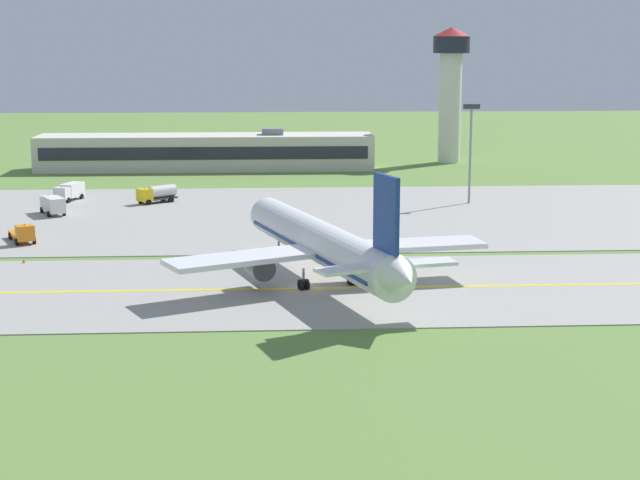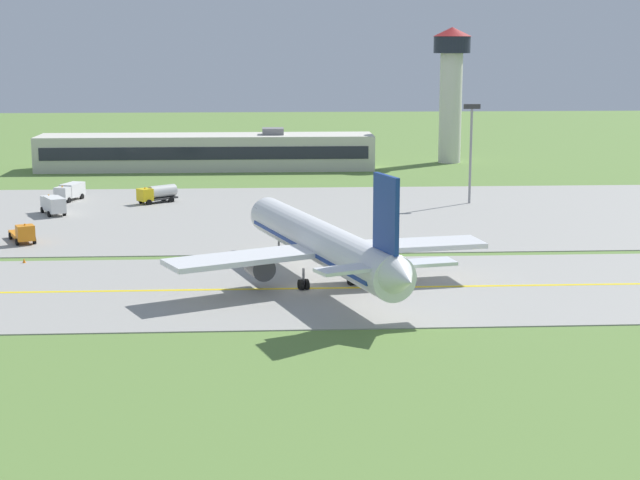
# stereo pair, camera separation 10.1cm
# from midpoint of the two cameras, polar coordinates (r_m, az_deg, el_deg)

# --- Properties ---
(ground_plane) EXTENTS (500.00, 500.00, 0.00)m
(ground_plane) POSITION_cam_midpoint_polar(r_m,az_deg,el_deg) (96.13, -0.96, -2.86)
(ground_plane) COLOR olive
(taxiway_strip) EXTENTS (240.00, 28.00, 0.10)m
(taxiway_strip) POSITION_cam_midpoint_polar(r_m,az_deg,el_deg) (96.12, -0.96, -2.83)
(taxiway_strip) COLOR #9E9B93
(taxiway_strip) RESTS_ON ground
(apron_pad) EXTENTS (140.00, 52.00, 0.10)m
(apron_pad) POSITION_cam_midpoint_polar(r_m,az_deg,el_deg) (137.84, 2.51, 1.48)
(apron_pad) COLOR #9E9B93
(apron_pad) RESTS_ON ground
(taxiway_centreline) EXTENTS (220.00, 0.60, 0.01)m
(taxiway_centreline) POSITION_cam_midpoint_polar(r_m,az_deg,el_deg) (96.10, -0.96, -2.80)
(taxiway_centreline) COLOR yellow
(taxiway_centreline) RESTS_ON taxiway_strip
(airplane_lead) EXTENTS (31.77, 38.69, 12.70)m
(airplane_lead) POSITION_cam_midpoint_polar(r_m,az_deg,el_deg) (97.17, 0.20, -0.21)
(airplane_lead) COLOR white
(airplane_lead) RESTS_ON ground
(service_truck_baggage) EXTENTS (3.86, 6.34, 2.60)m
(service_truck_baggage) POSITION_cam_midpoint_polar(r_m,az_deg,el_deg) (154.19, -14.17, 2.75)
(service_truck_baggage) COLOR silver
(service_truck_baggage) RESTS_ON ground
(service_truck_fuel) EXTENTS (4.52, 6.28, 2.60)m
(service_truck_fuel) POSITION_cam_midpoint_polar(r_m,az_deg,el_deg) (142.09, -15.08, 2.00)
(service_truck_fuel) COLOR silver
(service_truck_fuel) RESTS_ON ground
(service_truck_catering) EXTENTS (5.98, 5.33, 2.65)m
(service_truck_catering) POSITION_cam_midpoint_polar(r_m,az_deg,el_deg) (149.24, -9.32, 2.68)
(service_truck_catering) COLOR yellow
(service_truck_catering) RESTS_ON ground
(service_truck_pushback) EXTENTS (4.45, 6.68, 2.59)m
(service_truck_pushback) POSITION_cam_midpoint_polar(r_m,az_deg,el_deg) (122.93, -16.66, 0.35)
(service_truck_pushback) COLOR orange
(service_truck_pushback) RESTS_ON ground
(terminal_building) EXTENTS (62.63, 10.70, 7.70)m
(terminal_building) POSITION_cam_midpoint_polar(r_m,az_deg,el_deg) (188.46, -6.50, 5.05)
(terminal_building) COLOR beige
(terminal_building) RESTS_ON ground
(control_tower) EXTENTS (7.60, 7.60, 26.46)m
(control_tower) POSITION_cam_midpoint_polar(r_m,az_deg,el_deg) (198.72, 7.56, 9.02)
(control_tower) COLOR silver
(control_tower) RESTS_ON ground
(apron_light_mast) EXTENTS (2.40, 0.50, 14.70)m
(apron_light_mast) POSITION_cam_midpoint_polar(r_m,az_deg,el_deg) (147.67, 8.70, 5.65)
(apron_light_mast) COLOR gray
(apron_light_mast) RESTS_ON ground
(traffic_cone_near_edge) EXTENTS (0.44, 0.44, 0.60)m
(traffic_cone_near_edge) POSITION_cam_midpoint_polar(r_m,az_deg,el_deg) (111.81, -16.62, -1.16)
(traffic_cone_near_edge) COLOR orange
(traffic_cone_near_edge) RESTS_ON ground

